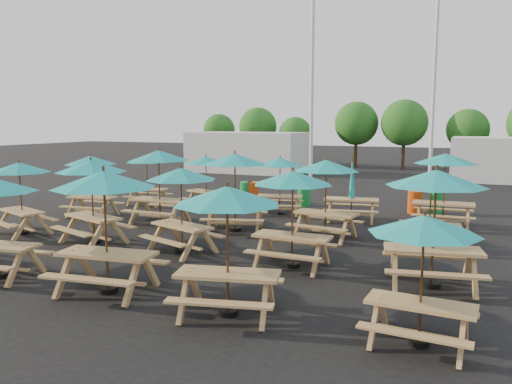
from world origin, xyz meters
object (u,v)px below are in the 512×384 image
at_px(waste_bin_0, 246,192).
at_px(waste_bin_1, 253,192).
at_px(picnic_unit_6, 159,161).
at_px(picnic_unit_12, 227,204).
at_px(picnic_unit_14, 326,171).
at_px(picnic_unit_2, 91,164).
at_px(waste_bin_3, 415,202).
at_px(picnic_unit_8, 104,188).
at_px(picnic_unit_11, 280,166).
at_px(picnic_unit_7, 206,164).
at_px(picnic_unit_16, 424,234).
at_px(picnic_unit_10, 235,164).
at_px(picnic_unit_15, 352,193).
at_px(picnic_unit_1, 19,172).
at_px(picnic_unit_19, 445,164).
at_px(picnic_unit_3, 147,162).
at_px(picnic_unit_9, 181,180).
at_px(picnic_unit_13, 293,184).
at_px(waste_bin_4, 436,202).
at_px(picnic_unit_5, 91,172).
at_px(picnic_unit_17, 436,186).
at_px(waste_bin_2, 304,196).
at_px(picnic_unit_18, 431,184).

bearing_deg(waste_bin_0, waste_bin_1, 12.58).
xyz_separation_m(picnic_unit_6, picnic_unit_12, (5.96, -6.49, -0.15)).
bearing_deg(picnic_unit_14, picnic_unit_6, -172.07).
bearing_deg(picnic_unit_2, waste_bin_3, 22.11).
height_order(picnic_unit_8, picnic_unit_11, picnic_unit_8).
relative_size(picnic_unit_7, picnic_unit_8, 0.84).
relative_size(picnic_unit_16, waste_bin_3, 2.42).
relative_size(picnic_unit_10, picnic_unit_15, 1.07).
height_order(picnic_unit_1, waste_bin_0, picnic_unit_1).
bearing_deg(picnic_unit_8, picnic_unit_19, 50.98).
height_order(picnic_unit_3, waste_bin_0, picnic_unit_3).
bearing_deg(waste_bin_1, picnic_unit_1, -113.73).
bearing_deg(picnic_unit_9, picnic_unit_13, 16.96).
distance_m(picnic_unit_9, waste_bin_0, 9.14).
relative_size(picnic_unit_7, picnic_unit_10, 0.83).
bearing_deg(waste_bin_4, waste_bin_0, -178.47).
relative_size(picnic_unit_2, picnic_unit_6, 0.89).
height_order(picnic_unit_5, picnic_unit_17, picnic_unit_17).
distance_m(picnic_unit_8, waste_bin_1, 12.45).
distance_m(picnic_unit_11, waste_bin_2, 2.66).
distance_m(picnic_unit_18, waste_bin_4, 5.94).
xyz_separation_m(picnic_unit_1, picnic_unit_13, (8.95, 0.01, 0.08)).
bearing_deg(picnic_unit_11, picnic_unit_2, -166.83).
bearing_deg(picnic_unit_14, picnic_unit_12, -82.29).
relative_size(picnic_unit_8, picnic_unit_13, 1.08).
relative_size(picnic_unit_2, picnic_unit_18, 1.08).
bearing_deg(picnic_unit_13, waste_bin_2, 106.93).
relative_size(picnic_unit_2, picnic_unit_12, 0.96).
relative_size(picnic_unit_9, picnic_unit_16, 1.13).
bearing_deg(waste_bin_3, picnic_unit_8, -111.58).
relative_size(picnic_unit_17, waste_bin_1, 2.92).
height_order(picnic_unit_1, picnic_unit_17, picnic_unit_17).
distance_m(picnic_unit_6, waste_bin_1, 6.07).
distance_m(picnic_unit_10, picnic_unit_12, 7.10).
xyz_separation_m(picnic_unit_15, waste_bin_4, (2.65, 2.78, -0.56)).
distance_m(picnic_unit_2, picnic_unit_3, 3.04).
bearing_deg(waste_bin_2, picnic_unit_8, -91.26).
relative_size(picnic_unit_2, picnic_unit_19, 0.92).
height_order(picnic_unit_8, picnic_unit_10, picnic_unit_8).
relative_size(waste_bin_3, waste_bin_4, 1.00).
bearing_deg(picnic_unit_1, picnic_unit_2, 108.64).
relative_size(picnic_unit_11, waste_bin_2, 2.51).
height_order(picnic_unit_1, picnic_unit_11, picnic_unit_1).
bearing_deg(picnic_unit_10, picnic_unit_12, -82.60).
relative_size(picnic_unit_7, waste_bin_4, 2.48).
bearing_deg(picnic_unit_8, picnic_unit_15, 65.62).
distance_m(picnic_unit_11, waste_bin_3, 5.40).
bearing_deg(waste_bin_4, picnic_unit_7, -163.61).
distance_m(picnic_unit_5, waste_bin_0, 9.06).
relative_size(picnic_unit_5, picnic_unit_8, 0.98).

